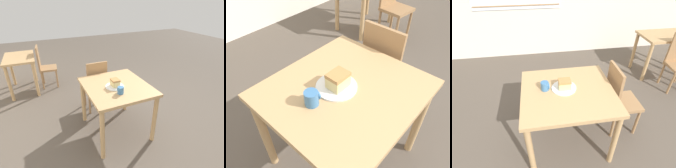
# 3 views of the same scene
# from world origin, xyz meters

# --- Properties ---
(dining_table_near) EXTENTS (0.95, 0.86, 0.78)m
(dining_table_near) POSITION_xyz_m (-0.06, 0.55, 0.66)
(dining_table_near) COLOR tan
(dining_table_near) RESTS_ON ground_plane
(chair_near_window) EXTENTS (0.37, 0.37, 0.94)m
(chair_near_window) POSITION_xyz_m (0.59, 0.64, 0.50)
(chair_near_window) COLOR #9E754C
(chair_near_window) RESTS_ON ground_plane
(chair_far_corner) EXTENTS (0.40, 0.40, 0.94)m
(chair_far_corner) POSITION_xyz_m (1.94, 1.37, 0.50)
(chair_far_corner) COLOR #9E754C
(chair_far_corner) RESTS_ON ground_plane
(plate) EXTENTS (0.26, 0.26, 0.01)m
(plate) POSITION_xyz_m (-0.09, 0.60, 0.78)
(plate) COLOR white
(plate) RESTS_ON dining_table_near
(cake_slice) EXTENTS (0.13, 0.10, 0.10)m
(cake_slice) POSITION_xyz_m (-0.08, 0.59, 0.84)
(cake_slice) COLOR #E0C67F
(cake_slice) RESTS_ON plate
(coffee_mug) EXTENTS (0.09, 0.08, 0.09)m
(coffee_mug) POSITION_xyz_m (-0.28, 0.60, 0.82)
(coffee_mug) COLOR teal
(coffee_mug) RESTS_ON dining_table_near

